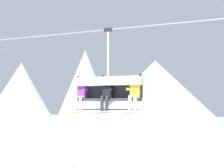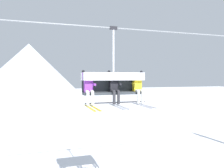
{
  "view_description": "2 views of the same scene",
  "coord_description": "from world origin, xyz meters",
  "px_view_note": "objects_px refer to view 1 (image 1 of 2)",
  "views": [
    {
      "loc": [
        2.0,
        -10.07,
        4.78
      ],
      "look_at": [
        -1.33,
        -0.79,
        5.49
      ],
      "focal_mm": 45.0,
      "sensor_mm": 36.0,
      "label": 1
    },
    {
      "loc": [
        -4.08,
        -8.85,
        5.54
      ],
      "look_at": [
        -1.57,
        -0.93,
        5.29
      ],
      "focal_mm": 35.0,
      "sensor_mm": 36.0,
      "label": 2
    }
  ],
  "objects_px": {
    "skier_black": "(107,93)",
    "skier_yellow": "(134,93)",
    "chairlift_chair": "(109,85)",
    "skier_purple": "(81,93)"
  },
  "relations": [
    {
      "from": "chairlift_chair",
      "to": "skier_black",
      "type": "distance_m",
      "value": 0.35
    },
    {
      "from": "chairlift_chair",
      "to": "skier_black",
      "type": "bearing_deg",
      "value": -90.89
    },
    {
      "from": "skier_purple",
      "to": "skier_yellow",
      "type": "relative_size",
      "value": 1.0
    },
    {
      "from": "skier_black",
      "to": "skier_yellow",
      "type": "bearing_deg",
      "value": 0.0
    },
    {
      "from": "skier_black",
      "to": "skier_yellow",
      "type": "height_order",
      "value": "same"
    },
    {
      "from": "chairlift_chair",
      "to": "skier_purple",
      "type": "xyz_separation_m",
      "value": [
        -0.99,
        -0.21,
        -0.28
      ]
    },
    {
      "from": "chairlift_chair",
      "to": "skier_purple",
      "type": "bearing_deg",
      "value": -167.85
    },
    {
      "from": "skier_yellow",
      "to": "skier_purple",
      "type": "bearing_deg",
      "value": 180.0
    },
    {
      "from": "chairlift_chair",
      "to": "skier_purple",
      "type": "relative_size",
      "value": 1.72
    },
    {
      "from": "chairlift_chair",
      "to": "skier_yellow",
      "type": "bearing_deg",
      "value": -12.15
    }
  ]
}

